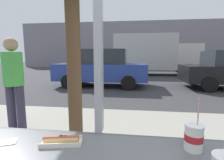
# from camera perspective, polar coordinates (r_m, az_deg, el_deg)

# --- Properties ---
(ground_plane) EXTENTS (60.00, 60.00, 0.00)m
(ground_plane) POSITION_cam_1_polar(r_m,az_deg,el_deg) (9.17, 5.74, -1.15)
(ground_plane) COLOR #38383A
(sidewalk_strip) EXTENTS (16.00, 2.80, 0.16)m
(sidewalk_strip) POSITION_cam_1_polar(r_m,az_deg,el_deg) (3.01, 2.09, -19.89)
(sidewalk_strip) COLOR #9E998E
(sidewalk_strip) RESTS_ON ground
(window_wall) EXTENTS (3.03, 0.20, 2.90)m
(window_wall) POSITION_cam_1_polar(r_m,az_deg,el_deg) (1.19, -4.75, 23.95)
(window_wall) COLOR #423D38
(window_wall) RESTS_ON ground
(building_facade_far) EXTENTS (28.00, 1.20, 5.55)m
(building_facade_far) POSITION_cam_1_polar(r_m,az_deg,el_deg) (21.33, 6.81, 11.68)
(building_facade_far) COLOR gray
(building_facade_far) RESTS_ON ground
(soda_cup_left) EXTENTS (0.10, 0.10, 0.31)m
(soda_cup_left) POSITION_cam_1_polar(r_m,az_deg,el_deg) (1.10, 25.96, -16.97)
(soda_cup_left) COLOR silver
(soda_cup_left) RESTS_ON window_counter
(hotdog_tray_near) EXTENTS (0.26, 0.14, 0.05)m
(hotdog_tray_near) POSITION_cam_1_polar(r_m,az_deg,el_deg) (1.12, -16.84, -18.97)
(hotdog_tray_near) COLOR beige
(hotdog_tray_near) RESTS_ON window_counter
(napkin_wrapper) EXTENTS (0.15, 0.13, 0.00)m
(napkin_wrapper) POSITION_cam_1_polar(r_m,az_deg,el_deg) (1.29, -32.21, -17.36)
(napkin_wrapper) COLOR white
(napkin_wrapper) RESTS_ON window_counter
(parked_car_blue) EXTENTS (4.38, 2.08, 1.80)m
(parked_car_blue) POSITION_cam_1_polar(r_m,az_deg,el_deg) (8.32, -3.49, 4.19)
(parked_car_blue) COLOR #283D93
(parked_car_blue) RESTS_ON ground
(box_truck) EXTENTS (6.36, 2.44, 3.08)m
(box_truck) POSITION_cam_1_polar(r_m,az_deg,el_deg) (13.61, 13.78, 8.73)
(box_truck) COLOR beige
(box_truck) RESTS_ON ground
(pedestrian) EXTENTS (0.32, 0.32, 1.63)m
(pedestrian) POSITION_cam_1_polar(r_m,az_deg,el_deg) (3.29, -30.37, 0.04)
(pedestrian) COLOR #3A354E
(pedestrian) RESTS_ON sidewalk_strip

